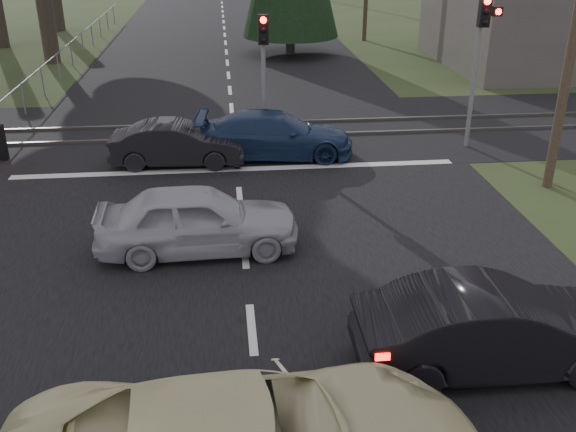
{
  "coord_description": "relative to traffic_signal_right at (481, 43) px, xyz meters",
  "views": [
    {
      "loc": [
        -0.35,
        -9.64,
        6.68
      ],
      "look_at": [
        0.86,
        1.97,
        1.3
      ],
      "focal_mm": 40.0,
      "sensor_mm": 36.0,
      "label": 1
    }
  ],
  "objects": [
    {
      "name": "ground",
      "position": [
        -7.55,
        -9.47,
        -3.31
      ],
      "size": [
        120.0,
        120.0,
        0.0
      ],
      "primitive_type": "plane",
      "color": "#2E391A",
      "rests_on": "ground"
    },
    {
      "name": "road",
      "position": [
        -7.55,
        0.53,
        -3.31
      ],
      "size": [
        14.0,
        100.0,
        0.01
      ],
      "primitive_type": "cube",
      "color": "black",
      "rests_on": "ground"
    },
    {
      "name": "rail_corridor",
      "position": [
        -7.55,
        2.53,
        -3.31
      ],
      "size": [
        120.0,
        8.0,
        0.01
      ],
      "primitive_type": "cube",
      "color": "black",
      "rests_on": "ground"
    },
    {
      "name": "stop_line",
      "position": [
        -7.55,
        -1.27,
        -3.3
      ],
      "size": [
        13.0,
        0.35,
        0.0
      ],
      "primitive_type": "cube",
      "color": "silver",
      "rests_on": "ground"
    },
    {
      "name": "rail_near",
      "position": [
        -7.55,
        1.73,
        -3.26
      ],
      "size": [
        120.0,
        0.12,
        0.1
      ],
      "primitive_type": "cube",
      "color": "#59544C",
      "rests_on": "ground"
    },
    {
      "name": "rail_far",
      "position": [
        -7.55,
        3.33,
        -3.26
      ],
      "size": [
        120.0,
        0.12,
        0.1
      ],
      "primitive_type": "cube",
      "color": "#59544C",
      "rests_on": "ground"
    },
    {
      "name": "traffic_signal_right",
      "position": [
        0.0,
        0.0,
        0.0
      ],
      "size": [
        0.68,
        0.48,
        4.7
      ],
      "color": "slate",
      "rests_on": "ground"
    },
    {
      "name": "traffic_signal_center",
      "position": [
        -6.55,
        1.2,
        -0.51
      ],
      "size": [
        0.32,
        0.48,
        4.1
      ],
      "color": "slate",
      "rests_on": "ground"
    },
    {
      "name": "fence_left",
      "position": [
        -15.35,
        13.03,
        -3.31
      ],
      "size": [
        0.1,
        36.0,
        1.2
      ],
      "primitive_type": null,
      "color": "slate",
      "rests_on": "ground"
    },
    {
      "name": "dark_hatchback",
      "position": [
        -3.72,
        -10.92,
        -2.58
      ],
      "size": [
        4.47,
        1.58,
        1.47
      ],
      "primitive_type": "imported",
      "rotation": [
        0.0,
        0.0,
        1.57
      ],
      "color": "black",
      "rests_on": "ground"
    },
    {
      "name": "silver_car",
      "position": [
        -8.55,
        -6.3,
        -2.56
      ],
      "size": [
        4.46,
        1.9,
        1.5
      ],
      "primitive_type": "imported",
      "rotation": [
        0.0,
        0.0,
        1.6
      ],
      "color": "#A7A9AF",
      "rests_on": "ground"
    },
    {
      "name": "blue_sedan",
      "position": [
        -6.33,
        -0.21,
        -2.62
      ],
      "size": [
        4.94,
        2.34,
        1.39
      ],
      "primitive_type": "imported",
      "rotation": [
        0.0,
        0.0,
        1.49
      ],
      "color": "#192B4C",
      "rests_on": "ground"
    },
    {
      "name": "dark_car_far",
      "position": [
        -9.27,
        -0.66,
        -2.66
      ],
      "size": [
        4.03,
        1.63,
        1.3
      ],
      "primitive_type": "imported",
      "rotation": [
        0.0,
        0.0,
        1.51
      ],
      "color": "black",
      "rests_on": "ground"
    }
  ]
}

